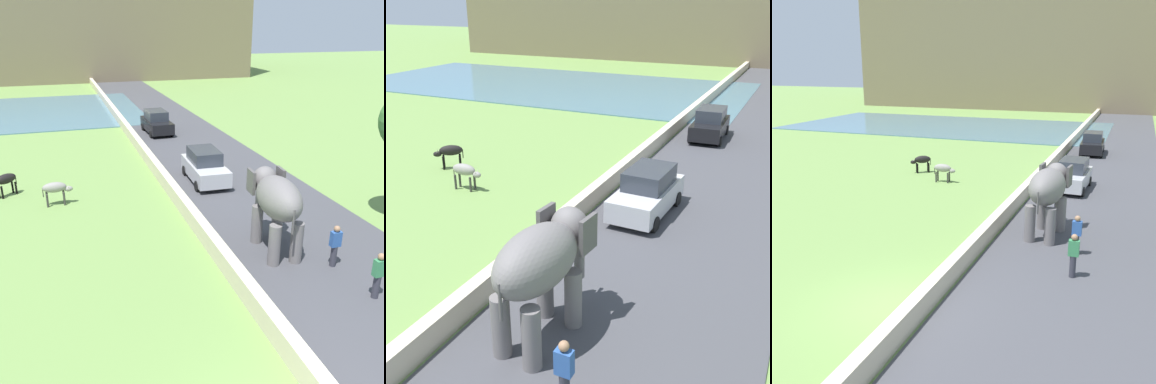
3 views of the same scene
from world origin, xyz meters
TOP-DOWN VIEW (x-y plane):
  - road_surface at (5.00, 20.00)m, footprint 7.00×120.00m
  - barrier_wall at (1.20, 18.00)m, footprint 0.40×110.00m
  - lake at (-14.00, 39.21)m, footprint 36.00×18.00m
  - elephant at (3.44, 7.69)m, footprint 1.63×3.52m
  - person_beside_elephant at (4.90, 5.91)m, footprint 0.36×0.22m
  - car_black at (3.42, 27.19)m, footprint 1.90×4.06m
  - car_silver at (3.43, 15.64)m, footprint 1.92×4.07m
  - cow_black at (-6.72, 16.64)m, footprint 1.31×1.11m
  - cow_grey at (-4.33, 14.71)m, footprint 1.39×0.48m

SIDE VIEW (x-z plane):
  - road_surface at x=5.00m, z-range 0.00..0.06m
  - lake at x=-14.00m, z-range 0.00..0.08m
  - barrier_wall at x=1.20m, z-range 0.00..0.74m
  - cow_black at x=-6.72m, z-range 0.26..1.41m
  - cow_grey at x=-4.33m, z-range 0.26..1.41m
  - person_beside_elephant at x=4.90m, z-range 0.06..1.69m
  - car_black at x=3.42m, z-range 0.00..1.80m
  - car_silver at x=3.43m, z-range 0.00..1.80m
  - elephant at x=3.44m, z-range 0.54..3.53m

